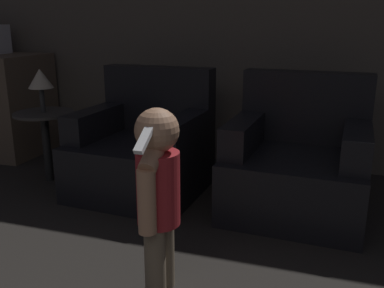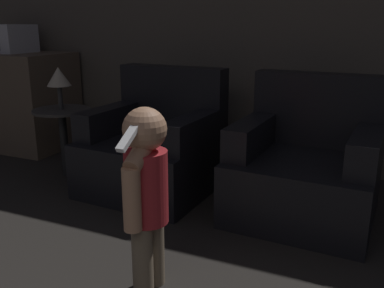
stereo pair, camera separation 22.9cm
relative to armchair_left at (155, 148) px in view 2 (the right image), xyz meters
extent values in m
cube|color=#51493F|center=(0.81, 0.87, 1.00)|extent=(8.40, 0.05, 2.60)
cube|color=black|center=(0.00, -0.06, -0.11)|extent=(0.89, 0.87, 0.39)
cube|color=black|center=(0.02, 0.27, 0.33)|extent=(0.85, 0.21, 0.48)
cube|color=black|center=(-0.35, -0.04, 0.19)|extent=(0.20, 0.66, 0.20)
cube|color=black|center=(0.34, -0.08, 0.19)|extent=(0.20, 0.66, 0.20)
cube|color=black|center=(1.07, -0.06, -0.11)|extent=(0.89, 0.86, 0.39)
cube|color=black|center=(1.09, 0.27, 0.33)|extent=(0.85, 0.20, 0.48)
cube|color=black|center=(0.73, -0.04, 0.19)|extent=(0.19, 0.66, 0.20)
cube|color=black|center=(1.41, -0.07, 0.19)|extent=(0.19, 0.66, 0.20)
cylinder|color=brown|center=(0.57, -1.06, -0.13)|extent=(0.09, 0.09, 0.34)
cylinder|color=brown|center=(0.57, -1.16, -0.13)|extent=(0.09, 0.09, 0.34)
cylinder|color=maroon|center=(0.57, -1.11, 0.20)|extent=(0.19, 0.19, 0.32)
sphere|color=#A37556|center=(0.57, -1.11, 0.46)|extent=(0.19, 0.19, 0.19)
cylinder|color=#A37556|center=(0.57, -1.23, 0.19)|extent=(0.08, 0.08, 0.27)
cylinder|color=#A37556|center=(0.57, -1.11, 0.39)|extent=(0.08, 0.27, 0.20)
cube|color=white|center=(0.57, -1.23, 0.46)|extent=(0.04, 0.16, 0.10)
cube|color=brown|center=(-1.77, 0.47, 0.15)|extent=(1.04, 0.67, 0.90)
cube|color=#B7B7BC|center=(-1.85, 0.47, 0.73)|extent=(0.51, 0.37, 0.26)
cylinder|color=black|center=(-0.78, -0.06, -0.04)|extent=(0.06, 0.06, 0.52)
cylinder|color=#2D2B28|center=(-0.78, -0.06, 0.23)|extent=(0.44, 0.44, 0.02)
cylinder|color=#262626|center=(-0.78, -0.06, 0.33)|extent=(0.04, 0.04, 0.18)
cone|color=#9E937F|center=(-0.78, -0.06, 0.49)|extent=(0.18, 0.18, 0.14)
camera|label=1|loc=(1.23, -2.68, 0.89)|focal=40.00mm
camera|label=2|loc=(1.44, -2.60, 0.89)|focal=40.00mm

